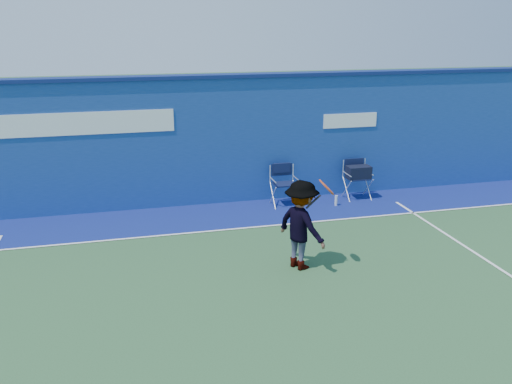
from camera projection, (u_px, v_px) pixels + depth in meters
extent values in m
plane|color=#2C532E|center=(259.00, 303.00, 8.54)|extent=(80.00, 80.00, 0.00)
cube|color=navy|center=(205.00, 142.00, 12.90)|extent=(24.00, 0.40, 3.00)
cube|color=navy|center=(204.00, 76.00, 12.44)|extent=(24.00, 0.50, 0.08)
cube|color=white|center=(70.00, 124.00, 11.84)|extent=(4.50, 0.02, 0.50)
cube|color=white|center=(350.00, 120.00, 13.41)|extent=(1.40, 0.02, 0.35)
cube|color=navy|center=(215.00, 216.00, 12.34)|extent=(24.00, 1.80, 0.01)
cube|color=white|center=(222.00, 230.00, 11.50)|extent=(24.00, 0.06, 0.01)
cube|color=#0F1739|center=(285.00, 184.00, 12.95)|extent=(0.51, 0.43, 0.03)
cube|color=silver|center=(282.00, 173.00, 13.12)|extent=(0.58, 0.03, 0.42)
cube|color=#0F1739|center=(282.00, 170.00, 13.10)|extent=(0.51, 0.03, 0.29)
cube|color=#0F1739|center=(282.00, 168.00, 13.09)|extent=(0.42, 0.06, 0.23)
cube|color=#0F1739|center=(358.00, 178.00, 13.45)|extent=(0.51, 0.43, 0.03)
cube|color=silver|center=(354.00, 167.00, 13.62)|extent=(0.58, 0.03, 0.42)
cube|color=#0F1739|center=(354.00, 164.00, 13.59)|extent=(0.51, 0.03, 0.29)
cube|color=black|center=(359.00, 172.00, 13.37)|extent=(0.58, 0.34, 0.32)
cylinder|color=silver|center=(336.00, 201.00, 13.02)|extent=(0.07, 0.07, 0.26)
imported|color=#EA4738|center=(301.00, 225.00, 9.56)|extent=(1.01, 1.21, 1.63)
torus|color=#AF3917|center=(327.00, 187.00, 9.33)|extent=(0.32, 0.40, 0.29)
cylinder|color=gray|center=(327.00, 187.00, 9.33)|extent=(0.26, 0.34, 0.23)
cylinder|color=black|center=(313.00, 202.00, 9.32)|extent=(0.27, 0.07, 0.26)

